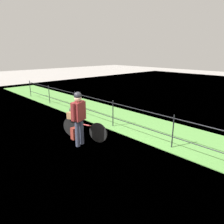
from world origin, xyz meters
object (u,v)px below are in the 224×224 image
wooden_crate (73,115)px  cyclist_person (79,114)px  backpack_on_paving (75,133)px  terrier_dog (74,110)px  bicycle_main (84,129)px  mooring_bollard (72,113)px

wooden_crate → cyclist_person: size_ratio=0.21×
backpack_on_paving → terrier_dog: bearing=63.0°
bicycle_main → terrier_dog: 0.71m
bicycle_main → cyclist_person: cyclist_person is taller
wooden_crate → terrier_dog: 0.19m
backpack_on_paving → mooring_bollard: size_ratio=1.00×
bicycle_main → mooring_bollard: 2.51m
bicycle_main → terrier_dog: size_ratio=5.14×
wooden_crate → backpack_on_paving: wooden_crate is taller
bicycle_main → terrier_dog: bearing=-162.0°
wooden_crate → mooring_bollard: wooden_crate is taller
terrier_dog → backpack_on_paving: terrier_dog is taller
wooden_crate → terrier_dog: (0.02, 0.01, 0.19)m
wooden_crate → backpack_on_paving: 0.60m
wooden_crate → mooring_bollard: 2.29m
cyclist_person → mooring_bollard: size_ratio=4.22×
bicycle_main → wooden_crate: 0.58m
cyclist_person → backpack_on_paving: (-0.50, 0.17, -0.80)m
terrier_dog → mooring_bollard: terrier_dog is taller
terrier_dog → backpack_on_paving: (0.16, -0.09, -0.75)m
terrier_dog → cyclist_person: 0.71m
wooden_crate → cyclist_person: 0.77m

